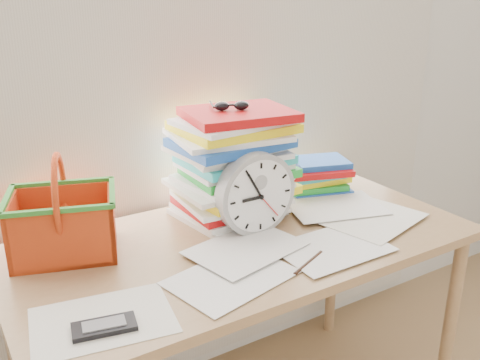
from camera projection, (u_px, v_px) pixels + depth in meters
curtain at (182, 42)px, 1.74m from camera, size 2.40×0.01×2.50m
desk at (243, 260)px, 1.65m from camera, size 1.40×0.70×0.75m
paper_stack at (234, 163)px, 1.74m from camera, size 0.37×0.30×0.36m
clock at (255, 194)px, 1.62m from camera, size 0.26×0.05×0.26m
sunglasses at (232, 106)px, 1.66m from camera, size 0.16×0.15×0.03m
book_stack at (316, 176)px, 1.97m from camera, size 0.29×0.25×0.13m
basket at (61, 206)px, 1.49m from camera, size 0.35×0.31×0.29m
pen at (309, 263)px, 1.47m from camera, size 0.14×0.07×0.01m
calculator at (104, 327)px, 1.19m from camera, size 0.15×0.09×0.01m
scattered_papers at (243, 237)px, 1.62m from camera, size 1.26×0.42×0.02m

